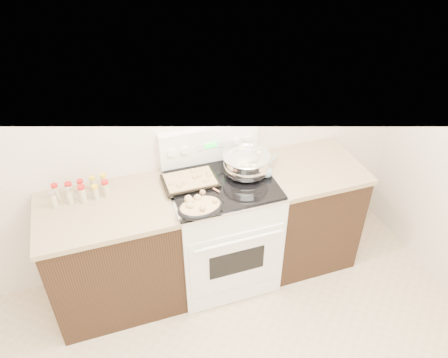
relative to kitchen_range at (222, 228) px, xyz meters
name	(u,v)px	position (x,y,z in m)	size (l,w,h in m)	color
room_shell	(255,256)	(-0.35, -1.42, 1.21)	(4.10, 3.60, 2.75)	beige
counter_left	(114,255)	(-0.83, 0.01, -0.03)	(0.93, 0.67, 0.92)	black
counter_right	(305,211)	(0.73, 0.01, -0.03)	(0.73, 0.67, 0.92)	black
kitchen_range	(222,228)	(0.00, 0.00, 0.00)	(0.78, 0.73, 1.22)	white
mixing_bowl	(246,164)	(0.20, 0.04, 0.53)	(0.44, 0.44, 0.20)	silver
roasting_pan	(200,207)	(-0.24, -0.28, 0.50)	(0.33, 0.24, 0.11)	black
baking_sheet	(191,180)	(-0.21, 0.06, 0.47)	(0.39, 0.27, 0.06)	black
wooden_spoon	(204,189)	(-0.15, -0.06, 0.46)	(0.14, 0.25, 0.04)	#B67553
blue_ladle	(267,171)	(0.34, -0.03, 0.49)	(0.22, 0.24, 0.11)	#7DA1BB
spice_jars	(82,190)	(-0.95, 0.16, 0.49)	(0.39, 0.15, 0.13)	#BFB28C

